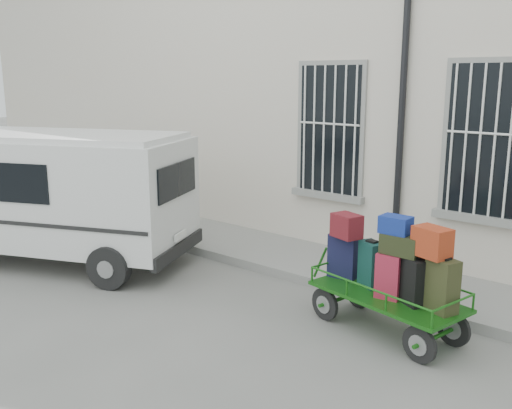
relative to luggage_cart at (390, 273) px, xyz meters
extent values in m
plane|color=#63625E|center=(-1.99, -0.68, -0.79)|extent=(80.00, 80.00, 0.00)
cube|color=beige|center=(-1.99, 4.82, 2.21)|extent=(24.00, 5.00, 6.00)
cylinder|color=black|center=(-1.04, 2.24, 2.01)|extent=(0.11, 0.11, 5.60)
cube|color=black|center=(-2.39, 2.30, 1.46)|extent=(1.20, 0.08, 2.20)
cube|color=gray|center=(-2.39, 2.28, 0.30)|extent=(1.45, 0.22, 0.12)
cube|color=black|center=(0.31, 2.30, 1.46)|extent=(1.20, 0.08, 2.20)
cube|color=gray|center=(0.31, 2.28, 0.30)|extent=(1.45, 0.22, 0.12)
cube|color=gray|center=(-1.99, 1.52, -0.72)|extent=(24.00, 1.70, 0.15)
cylinder|color=black|center=(-0.82, -0.18, -0.57)|extent=(0.44, 0.14, 0.44)
cylinder|color=gray|center=(-0.82, -0.18, -0.57)|extent=(0.25, 0.13, 0.24)
cylinder|color=black|center=(-0.68, 0.47, -0.57)|extent=(0.44, 0.14, 0.44)
cylinder|color=gray|center=(-0.68, 0.47, -0.57)|extent=(0.25, 0.13, 0.24)
cylinder|color=black|center=(0.64, -0.49, -0.57)|extent=(0.44, 0.14, 0.44)
cylinder|color=gray|center=(0.64, -0.49, -0.57)|extent=(0.25, 0.13, 0.24)
cylinder|color=black|center=(0.78, 0.16, -0.57)|extent=(0.44, 0.14, 0.44)
cylinder|color=gray|center=(0.78, 0.16, -0.57)|extent=(0.25, 0.13, 0.24)
cube|color=#1A5F15|center=(-0.02, -0.01, -0.31)|extent=(2.07, 1.25, 0.04)
cylinder|color=#1A5F15|center=(-1.18, 0.23, -0.18)|extent=(0.26, 0.09, 0.49)
cube|color=black|center=(-0.78, 0.20, 0.01)|extent=(0.40, 0.26, 0.60)
cube|color=black|center=(-0.78, 0.20, 0.32)|extent=(0.17, 0.14, 0.03)
cube|color=#0E322B|center=(-0.33, 0.12, 0.01)|extent=(0.39, 0.34, 0.59)
cube|color=black|center=(-0.33, 0.12, 0.31)|extent=(0.15, 0.12, 0.03)
cube|color=maroon|center=(0.04, -0.11, -0.01)|extent=(0.31, 0.21, 0.56)
cube|color=black|center=(0.04, -0.11, 0.29)|extent=(0.13, 0.11, 0.03)
cube|color=black|center=(0.35, -0.08, 0.00)|extent=(0.41, 0.36, 0.57)
cube|color=black|center=(0.35, -0.08, 0.29)|extent=(0.16, 0.13, 0.03)
cube|color=#2C2F17|center=(0.70, -0.09, 0.03)|extent=(0.41, 0.34, 0.63)
cube|color=black|center=(0.70, -0.09, 0.36)|extent=(0.16, 0.14, 0.03)
cube|color=#511410|center=(-0.69, 0.09, 0.46)|extent=(0.44, 0.37, 0.31)
cube|color=#282D16|center=(0.15, -0.03, 0.40)|extent=(0.47, 0.30, 0.24)
cube|color=maroon|center=(0.54, -0.08, 0.52)|extent=(0.47, 0.38, 0.34)
cube|color=navy|center=(0.06, -0.04, 0.63)|extent=(0.36, 0.25, 0.21)
cube|color=silver|center=(-5.64, -1.06, 0.47)|extent=(4.74, 3.47, 1.78)
cube|color=silver|center=(-5.64, -1.06, 1.40)|extent=(4.50, 3.25, 0.10)
cube|color=black|center=(-3.63, -0.18, 0.77)|extent=(0.59, 1.29, 0.54)
cube|color=black|center=(-3.64, -0.19, -0.37)|extent=(0.82, 1.72, 0.22)
cube|color=white|center=(-3.61, -0.17, -0.14)|extent=(0.19, 0.39, 0.12)
cylinder|color=black|center=(-7.32, -0.80, -0.46)|extent=(0.70, 0.47, 0.67)
cylinder|color=black|center=(-3.96, -1.32, -0.46)|extent=(0.70, 0.47, 0.67)
cylinder|color=black|center=(-4.69, 0.35, -0.46)|extent=(0.70, 0.47, 0.67)
camera|label=1|loc=(3.02, -6.18, 2.36)|focal=40.00mm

